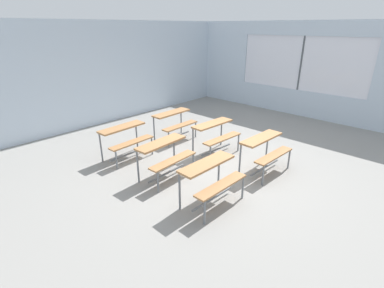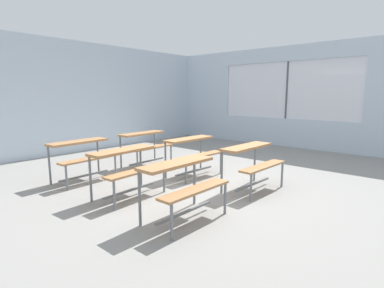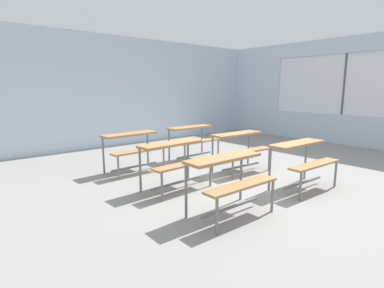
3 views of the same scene
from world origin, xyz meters
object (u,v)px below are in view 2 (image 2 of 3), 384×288
desk_bench_r0c0 (183,177)px  desk_bench_r1c0 (127,161)px  desk_bench_r1c1 (193,148)px  desk_bench_r2c1 (146,141)px  desk_bench_r2c0 (82,151)px  desk_bench_r0c1 (252,157)px

desk_bench_r0c0 → desk_bench_r1c0: bearing=87.4°
desk_bench_r0c0 → desk_bench_r1c0: size_ratio=0.98×
desk_bench_r1c1 → desk_bench_r2c1: same height
desk_bench_r1c1 → desk_bench_r2c0: (-1.60, 1.32, 0.00)m
desk_bench_r0c0 → desk_bench_r1c1: same height
desk_bench_r1c0 → desk_bench_r2c1: 2.06m
desk_bench_r0c1 → desk_bench_r2c1: 2.67m
desk_bench_r1c1 → desk_bench_r0c1: bearing=-88.2°
desk_bench_r0c0 → desk_bench_r2c1: bearing=59.3°
desk_bench_r1c0 → desk_bench_r2c0: bearing=87.5°
desk_bench_r0c0 → desk_bench_r1c1: bearing=38.1°
desk_bench_r2c0 → desk_bench_r2c1: bearing=-1.5°
desk_bench_r2c0 → desk_bench_r1c1: bearing=-42.2°
desk_bench_r0c1 → desk_bench_r1c0: bearing=142.5°
desk_bench_r0c1 → desk_bench_r1c0: 2.03m
desk_bench_r2c1 → desk_bench_r0c1: bearing=-90.4°
desk_bench_r1c0 → desk_bench_r2c0: 1.33m
desk_bench_r1c1 → desk_bench_r2c0: same height
desk_bench_r1c0 → desk_bench_r0c1: bearing=-42.7°
desk_bench_r0c0 → desk_bench_r0c1: size_ratio=0.99×
desk_bench_r0c1 → desk_bench_r1c1: (0.03, 1.32, 0.00)m
desk_bench_r2c1 → desk_bench_r2c0: bearing=-179.8°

